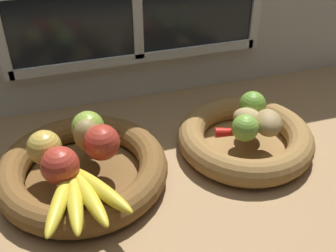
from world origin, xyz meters
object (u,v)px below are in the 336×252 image
Objects in this scene: potato_large at (248,118)px; lime_far at (252,104)px; fruit_bowl_right at (245,138)px; apple_green_back at (88,127)px; apple_red_right at (102,142)px; pear_brown at (87,136)px; apple_red_front at (60,165)px; chili_pepper at (244,132)px; apple_golden_left at (44,148)px; lime_near at (245,128)px; fruit_bowl_left at (83,170)px; banana_bunch_front at (81,195)px; potato_small at (268,123)px.

potato_large is 1.09× the size of lime_far.
apple_green_back is at bearing 171.10° from fruit_bowl_right.
apple_red_right and pear_brown have the same top height.
lime_far is at bearing 52.13° from potato_large.
apple_red_front is 38.63cm from chili_pepper.
pear_brown reaches higher than apple_golden_left.
lime_near is at bearing -102.55° from chili_pepper.
apple_green_back is 1.13× the size of lime_far.
fruit_bowl_left is 36.85cm from potato_large.
fruit_bowl_right is at bearing 56.31° from lime_near.
pear_brown is 14.72cm from banana_bunch_front.
apple_red_front is 40.98cm from potato_large.
apple_golden_left reaches higher than lime_near.
apple_red_front is 43.85cm from potato_small.
pear_brown is at bearing 176.47° from potato_large.
lime_near is at bearing -123.69° from potato_large.
lime_far reaches higher than chili_pepper.
apple_red_right is at bearing -172.11° from lime_far.
apple_golden_left is at bearing -170.47° from pear_brown.
lime_far is at bearing 12.24° from apple_red_front.
banana_bunch_front is 3.00× the size of lime_far.
banana_bunch_front reaches higher than chili_pepper.
apple_golden_left is 13.88cm from banana_bunch_front.
apple_red_right is 1.07× the size of apple_golden_left.
banana_bunch_front is (-3.98, -17.35, -2.03)cm from apple_green_back.
chili_pepper is at bearing -14.55° from apple_green_back.
banana_bunch_front is at bearing -96.95° from fruit_bowl_left.
apple_red_front is at bearing -177.41° from lime_near.
banana_bunch_front is at bearing -103.21° from pear_brown.
fruit_bowl_right is at bearing 135.00° from potato_small.
banana_bunch_front is at bearing -162.39° from potato_large.
chili_pepper is (-5.13, -6.81, -1.85)cm from lime_far.
potato_small reaches higher than banana_bunch_front.
banana_bunch_front is 42.07cm from potato_small.
lime_far is (46.01, 3.15, -0.37)cm from apple_golden_left.
lime_near is at bearing -10.62° from pear_brown.
fruit_bowl_right is 4.66× the size of potato_large.
apple_red_right reaches higher than lime_far.
apple_red_front is at bearing -172.16° from potato_large.
potato_small is 1.33× the size of lime_near.
apple_green_back is at bearing 58.68° from apple_red_front.
apple_green_back is at bearing 177.76° from lime_far.
apple_golden_left reaches higher than fruit_bowl_right.
pear_brown reaches higher than lime_far.
apple_red_right is at bearing -178.22° from potato_large.
potato_small is at bearing 6.67° from lime_near.
fruit_bowl_right is at bearing -8.90° from apple_green_back.
apple_golden_left is at bearing 111.74° from banana_bunch_front.
apple_red_right reaches higher than potato_small.
apple_green_back is 1.04× the size of potato_large.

